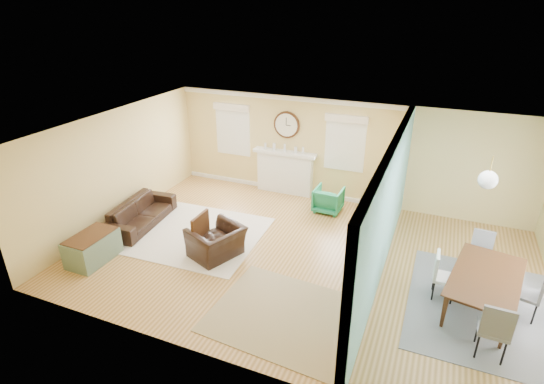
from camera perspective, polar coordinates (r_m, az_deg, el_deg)
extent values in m
plane|color=olive|center=(8.74, 4.14, -8.79)|extent=(9.00, 9.00, 0.00)
cube|color=#DEC272|center=(10.79, 9.51, 5.31)|extent=(9.00, 0.02, 2.60)
cube|color=#DEC272|center=(5.72, -5.43, -13.12)|extent=(9.00, 0.02, 2.60)
cube|color=#DEC272|center=(10.28, -20.12, 3.15)|extent=(0.02, 6.00, 2.60)
cube|color=white|center=(7.63, 4.73, 7.78)|extent=(9.00, 6.00, 0.02)
cube|color=#DEC272|center=(9.09, 16.27, 0.92)|extent=(0.12, 3.20, 2.60)
cube|color=#DEC272|center=(5.71, 10.91, -13.65)|extent=(0.12, 1.00, 2.60)
cube|color=#DEC272|center=(6.37, 14.43, 1.71)|extent=(0.12, 1.80, 0.40)
cube|color=white|center=(7.74, 14.01, -4.72)|extent=(0.04, 0.12, 2.20)
cube|color=white|center=(6.23, 11.15, -12.29)|extent=(0.04, 0.12, 2.20)
cube|color=white|center=(6.46, 13.64, 0.17)|extent=(0.04, 1.92, 0.12)
cube|color=#67B1B1|center=(7.81, 15.41, -2.94)|extent=(0.02, 6.00, 2.60)
cube|color=white|center=(11.34, 1.74, 2.56)|extent=(1.50, 0.24, 1.10)
cube|color=white|center=(11.11, 1.72, 5.29)|extent=(1.70, 0.30, 0.08)
cube|color=black|center=(11.45, 1.91, 2.50)|extent=(0.85, 0.02, 0.75)
cube|color=gold|center=(11.38, 1.71, 1.94)|extent=(0.85, 0.02, 0.62)
cylinder|color=#462C16|center=(11.01, 1.99, 9.02)|extent=(0.70, 0.06, 0.70)
cylinder|color=silver|center=(10.97, 1.93, 8.97)|extent=(0.60, 0.01, 0.60)
cube|color=black|center=(10.94, 1.92, 9.47)|extent=(0.02, 0.01, 0.20)
cube|color=black|center=(10.95, 2.21, 8.93)|extent=(0.12, 0.01, 0.02)
cube|color=white|center=(11.71, -5.20, 8.36)|extent=(0.90, 0.03, 1.30)
cube|color=white|center=(11.68, -5.27, 8.32)|extent=(1.00, 0.04, 1.40)
cube|color=beige|center=(11.49, -5.48, 11.29)|extent=(1.05, 0.10, 0.18)
cube|color=white|center=(10.68, 9.84, 6.50)|extent=(0.90, 0.03, 1.30)
cube|color=white|center=(10.65, 9.80, 6.46)|extent=(1.00, 0.04, 1.40)
cube|color=beige|center=(10.44, 10.00, 9.68)|extent=(1.05, 0.10, 0.18)
cylinder|color=gold|center=(7.39, 27.40, 3.25)|extent=(0.02, 0.02, 0.30)
sphere|color=white|center=(7.47, 27.04, 1.46)|extent=(0.30, 0.30, 0.30)
cube|color=beige|center=(9.68, -10.49, -5.52)|extent=(3.06, 2.69, 0.02)
cube|color=tan|center=(7.32, 2.02, -16.28)|extent=(2.57, 2.16, 0.01)
cube|color=slate|center=(8.26, 26.31, -13.81)|extent=(2.36, 2.95, 0.01)
imported|color=black|center=(10.24, -17.22, -2.73)|extent=(0.96, 2.03, 0.57)
imported|color=black|center=(8.67, -7.48, -6.69)|extent=(1.18, 1.25, 0.65)
imported|color=#1B6D42|center=(10.48, 7.58, -1.02)|extent=(0.68, 0.70, 0.61)
cube|color=slate|center=(9.21, -22.97, -6.96)|extent=(0.62, 1.00, 0.56)
cube|color=#462C16|center=(9.07, -23.27, -5.40)|extent=(0.58, 0.95, 0.02)
cube|color=olive|center=(9.36, 13.35, -4.16)|extent=(0.50, 1.50, 0.80)
cube|color=#462C16|center=(8.93, 11.31, -4.33)|extent=(0.01, 0.40, 0.22)
cube|color=#462C16|center=(9.06, 11.17, -5.83)|extent=(0.01, 0.40, 0.22)
cube|color=#462C16|center=(9.32, 11.90, -3.09)|extent=(0.01, 0.40, 0.22)
cube|color=#462C16|center=(9.45, 11.76, -4.54)|extent=(0.01, 0.40, 0.22)
cube|color=#462C16|center=(9.72, 12.43, -1.94)|extent=(0.01, 0.40, 0.22)
cube|color=#462C16|center=(9.84, 12.29, -3.35)|extent=(0.01, 0.40, 0.22)
imported|color=black|center=(9.06, 13.65, -0.27)|extent=(0.23, 1.04, 0.59)
cylinder|color=white|center=(8.69, 11.97, -7.60)|extent=(0.33, 0.33, 0.49)
imported|color=#337F33|center=(8.45, 12.24, -4.91)|extent=(0.49, 0.45, 0.44)
imported|color=#462C16|center=(8.08, 26.73, -12.01)|extent=(1.37, 2.01, 0.65)
cube|color=slate|center=(8.93, 26.15, -7.66)|extent=(0.42, 0.42, 0.05)
cube|color=slate|center=(8.82, 26.42, -6.40)|extent=(0.38, 0.09, 0.45)
cylinder|color=black|center=(9.17, 26.93, -8.55)|extent=(0.03, 0.03, 0.38)
cylinder|color=black|center=(8.91, 26.80, -9.53)|extent=(0.03, 0.03, 0.38)
cylinder|color=black|center=(9.17, 25.02, -8.16)|extent=(0.03, 0.03, 0.38)
cylinder|color=black|center=(8.90, 24.82, -9.14)|extent=(0.03, 0.03, 0.38)
cube|color=slate|center=(7.15, 27.61, -16.07)|extent=(0.44, 0.44, 0.05)
cube|color=slate|center=(7.00, 28.02, -14.46)|extent=(0.43, 0.06, 0.51)
cylinder|color=black|center=(7.15, 25.83, -18.23)|extent=(0.03, 0.03, 0.43)
cylinder|color=black|center=(7.42, 25.84, -16.50)|extent=(0.03, 0.03, 0.43)
cylinder|color=black|center=(7.20, 28.67, -18.60)|extent=(0.03, 0.03, 0.43)
cylinder|color=black|center=(7.46, 28.56, -16.87)|extent=(0.03, 0.03, 0.43)
cube|color=white|center=(8.03, 22.19, -10.65)|extent=(0.39, 0.39, 0.05)
cube|color=white|center=(7.90, 22.45, -9.31)|extent=(0.06, 0.38, 0.45)
cylinder|color=black|center=(8.26, 20.90, -11.15)|extent=(0.03, 0.03, 0.38)
cylinder|color=black|center=(8.28, 23.04, -11.45)|extent=(0.03, 0.03, 0.38)
cylinder|color=black|center=(8.01, 20.82, -12.37)|extent=(0.03, 0.03, 0.38)
cylinder|color=black|center=(8.03, 23.03, -12.68)|extent=(0.03, 0.03, 0.38)
cube|color=slate|center=(8.20, 31.17, -11.76)|extent=(0.48, 0.48, 0.05)
cube|color=slate|center=(8.08, 31.53, -10.42)|extent=(0.15, 0.39, 0.46)
cylinder|color=black|center=(8.19, 31.75, -13.89)|extent=(0.03, 0.03, 0.39)
cylinder|color=black|center=(8.19, 29.57, -13.31)|extent=(0.03, 0.03, 0.39)
cylinder|color=black|center=(8.45, 32.06, -12.73)|extent=(0.03, 0.03, 0.39)
cylinder|color=black|center=(8.45, 29.96, -12.17)|extent=(0.03, 0.03, 0.39)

